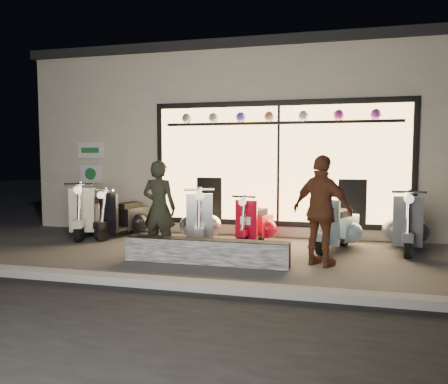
% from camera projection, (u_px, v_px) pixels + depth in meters
% --- Properties ---
extents(ground, '(40.00, 40.00, 0.00)m').
position_uv_depth(ground, '(218.00, 255.00, 7.58)').
color(ground, '#383533').
rests_on(ground, ground).
extents(kerb, '(40.00, 0.25, 0.12)m').
position_uv_depth(kerb, '(178.00, 284.00, 5.64)').
color(kerb, slate).
rests_on(kerb, ground).
extents(shop_building, '(10.20, 6.23, 4.20)m').
position_uv_depth(shop_building, '(264.00, 142.00, 12.22)').
color(shop_building, beige).
rests_on(shop_building, ground).
extents(graffiti_barrier, '(2.66, 0.28, 0.40)m').
position_uv_depth(graffiti_barrier, '(206.00, 251.00, 6.94)').
color(graffiti_barrier, black).
rests_on(graffiti_barrier, ground).
extents(scooter_silver, '(0.76, 1.52, 1.08)m').
position_uv_depth(scooter_silver, '(200.00, 221.00, 8.61)').
color(scooter_silver, black).
rests_on(scooter_silver, ground).
extents(scooter_red, '(0.60, 1.34, 0.95)m').
position_uv_depth(scooter_red, '(256.00, 224.00, 8.58)').
color(scooter_red, black).
rests_on(scooter_red, ground).
extents(scooter_black, '(0.72, 1.42, 1.01)m').
position_uv_depth(scooter_black, '(127.00, 217.00, 9.40)').
color(scooter_black, black).
rests_on(scooter_black, ground).
extents(scooter_cream, '(0.79, 1.58, 1.13)m').
position_uv_depth(scooter_cream, '(90.00, 214.00, 9.48)').
color(scooter_cream, black).
rests_on(scooter_cream, ground).
extents(scooter_blue, '(0.81, 1.39, 1.01)m').
position_uv_depth(scooter_blue, '(339.00, 227.00, 8.10)').
color(scooter_blue, black).
rests_on(scooter_blue, ground).
extents(scooter_grey, '(0.59, 1.52, 1.08)m').
position_uv_depth(scooter_grey, '(406.00, 226.00, 8.04)').
color(scooter_grey, black).
rests_on(scooter_grey, ground).
extents(man, '(0.61, 0.42, 1.64)m').
position_uv_depth(man, '(159.00, 208.00, 7.54)').
color(man, black).
rests_on(man, ground).
extents(woman, '(1.09, 0.87, 1.73)m').
position_uv_depth(woman, '(322.00, 211.00, 6.77)').
color(woman, brown).
rests_on(woman, ground).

